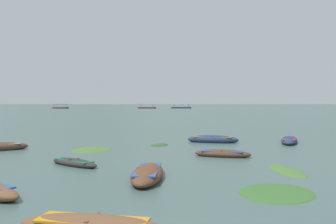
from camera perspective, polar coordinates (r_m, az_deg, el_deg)
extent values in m
plane|color=#425B56|center=(1505.57, 1.12, 1.22)|extent=(6000.00, 6000.00, 0.00)
cone|color=#56665B|center=(2373.98, -11.24, 8.27)|extent=(1647.00, 1647.00, 581.43)
cone|color=slate|center=(2380.72, 4.53, 7.33)|extent=(2111.59, 2111.59, 503.88)
ellipsoid|color=#2D2826|center=(17.96, -13.87, -7.40)|extent=(2.88, 2.51, 0.39)
cube|color=#197A56|center=(17.95, -13.87, -7.03)|extent=(2.08, 1.81, 0.05)
cube|color=#2D2826|center=(17.94, -13.88, -6.88)|extent=(0.39, 0.46, 0.04)
ellipsoid|color=navy|center=(28.63, 17.70, -4.08)|extent=(2.41, 4.60, 0.55)
cube|color=#B22D28|center=(28.61, 17.70, -3.75)|extent=(1.73, 3.32, 0.05)
cube|color=navy|center=(28.61, 17.70, -3.65)|extent=(0.75, 0.30, 0.04)
cube|color=orange|center=(8.64, -11.28, -15.57)|extent=(2.50, 1.16, 0.05)
cube|color=brown|center=(8.62, -11.28, -15.25)|extent=(0.20, 0.69, 0.04)
ellipsoid|color=#4C3323|center=(20.50, 8.17, -6.22)|extent=(3.17, 1.83, 0.47)
cube|color=#28519E|center=(20.48, 8.17, -5.83)|extent=(2.28, 1.32, 0.05)
cube|color=#4C3323|center=(20.47, 8.17, -5.69)|extent=(0.27, 0.68, 0.04)
ellipsoid|color=brown|center=(14.45, -3.09, -9.27)|extent=(1.28, 4.12, 0.58)
cube|color=#28519E|center=(14.42, -3.09, -8.60)|extent=(0.92, 2.97, 0.05)
cube|color=brown|center=(14.41, -3.09, -8.40)|extent=(0.79, 0.10, 0.04)
ellipsoid|color=navy|center=(27.73, 6.73, -4.13)|extent=(3.88, 2.04, 0.66)
cube|color=orange|center=(27.71, 6.73, -3.73)|extent=(2.79, 1.47, 0.05)
cube|color=navy|center=(27.70, 6.73, -3.62)|extent=(0.27, 0.84, 0.04)
cube|color=#4C3323|center=(208.22, -15.78, 0.57)|extent=(8.60, 5.47, 0.90)
cylinder|color=#4C4742|center=(207.60, -14.89, 0.89)|extent=(0.10, 0.10, 1.80)
cylinder|color=#4C4742|center=(205.49, -15.27, 0.88)|extent=(0.10, 0.10, 1.80)
cylinder|color=#4C4742|center=(210.94, -16.28, 0.89)|extent=(0.10, 0.10, 1.80)
cylinder|color=#4C4742|center=(208.86, -16.67, 0.88)|extent=(0.10, 0.10, 1.80)
cube|color=#334C75|center=(208.20, -15.78, 1.13)|extent=(7.23, 4.59, 0.12)
cube|color=navy|center=(207.24, 1.99, 0.62)|extent=(11.10, 5.49, 0.90)
cylinder|color=#4C4742|center=(208.21, 3.15, 0.93)|extent=(0.10, 0.10, 1.80)
cylinder|color=#4C4742|center=(205.23, 3.05, 0.93)|extent=(0.10, 0.10, 1.80)
cylinder|color=#4C4742|center=(209.29, 0.95, 0.94)|extent=(0.10, 0.10, 1.80)
cylinder|color=#4C4742|center=(206.33, 0.82, 0.93)|extent=(0.10, 0.10, 1.80)
cube|color=beige|center=(207.22, 1.99, 1.18)|extent=(9.32, 4.61, 0.12)
cube|color=#4C3323|center=(202.83, -3.18, 0.60)|extent=(9.87, 5.71, 0.90)
cylinder|color=#4C4742|center=(202.89, -2.12, 0.92)|extent=(0.10, 0.10, 1.80)
cylinder|color=#4C4742|center=(200.45, -2.35, 0.92)|extent=(0.10, 0.10, 1.80)
cylinder|color=#4C4742|center=(205.23, -3.99, 0.93)|extent=(0.10, 0.10, 1.80)
cylinder|color=#4C4742|center=(202.82, -4.25, 0.92)|extent=(0.10, 0.10, 1.80)
cube|color=#9E998E|center=(202.82, -3.18, 1.18)|extent=(8.29, 4.79, 0.12)
ellipsoid|color=#2D5628|center=(25.73, -1.31, -4.99)|extent=(1.53, 2.36, 0.14)
ellipsoid|color=#477033|center=(23.64, -11.31, -5.58)|extent=(2.53, 3.39, 0.14)
ellipsoid|color=#477033|center=(16.81, 17.32, -8.43)|extent=(1.37, 3.38, 0.14)
ellipsoid|color=#38662D|center=(12.72, 15.93, -11.59)|extent=(3.24, 3.55, 0.14)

